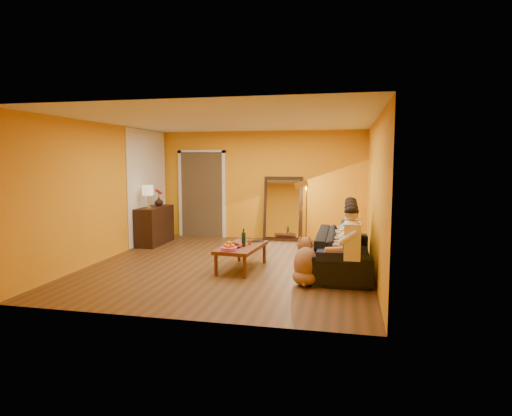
% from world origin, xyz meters
% --- Properties ---
extents(room_shell, '(5.00, 5.50, 2.60)m').
position_xyz_m(room_shell, '(0.00, 0.37, 1.30)').
color(room_shell, brown).
rests_on(room_shell, ground).
extents(white_accent, '(0.02, 1.90, 2.58)m').
position_xyz_m(white_accent, '(-2.48, 1.75, 1.30)').
color(white_accent, white).
rests_on(white_accent, wall_left).
extents(doorway_recess, '(1.06, 0.30, 2.10)m').
position_xyz_m(doorway_recess, '(-1.50, 2.83, 1.05)').
color(doorway_recess, '#3F2D19').
rests_on(doorway_recess, floor).
extents(door_jamb_left, '(0.08, 0.06, 2.20)m').
position_xyz_m(door_jamb_left, '(-2.07, 2.71, 1.05)').
color(door_jamb_left, white).
rests_on(door_jamb_left, wall_back).
extents(door_jamb_right, '(0.08, 0.06, 2.20)m').
position_xyz_m(door_jamb_right, '(-0.93, 2.71, 1.05)').
color(door_jamb_right, white).
rests_on(door_jamb_right, wall_back).
extents(door_header, '(1.22, 0.06, 0.08)m').
position_xyz_m(door_header, '(-1.50, 2.71, 2.12)').
color(door_header, white).
rests_on(door_header, wall_back).
extents(mirror_frame, '(0.92, 0.27, 1.51)m').
position_xyz_m(mirror_frame, '(0.55, 2.63, 0.76)').
color(mirror_frame, black).
rests_on(mirror_frame, floor).
extents(mirror_glass, '(0.78, 0.21, 1.35)m').
position_xyz_m(mirror_glass, '(0.55, 2.59, 0.76)').
color(mirror_glass, white).
rests_on(mirror_glass, mirror_frame).
extents(sideboard, '(0.44, 1.18, 0.85)m').
position_xyz_m(sideboard, '(-2.24, 1.55, 0.42)').
color(sideboard, black).
rests_on(sideboard, floor).
extents(table_lamp, '(0.24, 0.24, 0.51)m').
position_xyz_m(table_lamp, '(-2.24, 1.25, 1.10)').
color(table_lamp, beige).
rests_on(table_lamp, sideboard).
extents(sofa, '(2.31, 0.90, 0.68)m').
position_xyz_m(sofa, '(2.00, 0.03, 0.34)').
color(sofa, black).
rests_on(sofa, floor).
extents(coffee_table, '(0.74, 1.28, 0.42)m').
position_xyz_m(coffee_table, '(0.25, -0.26, 0.21)').
color(coffee_table, brown).
rests_on(coffee_table, floor).
extents(floor_lamp, '(0.34, 0.29, 1.44)m').
position_xyz_m(floor_lamp, '(1.18, 1.83, 0.72)').
color(floor_lamp, gold).
rests_on(floor_lamp, floor).
extents(dog, '(0.44, 0.65, 0.74)m').
position_xyz_m(dog, '(1.44, -0.93, 0.37)').
color(dog, '#A76C4B').
rests_on(dog, floor).
extents(person_far_left, '(0.70, 0.44, 1.22)m').
position_xyz_m(person_far_left, '(2.13, -0.97, 0.61)').
color(person_far_left, white).
rests_on(person_far_left, sofa).
extents(person_mid_left, '(0.70, 0.44, 1.22)m').
position_xyz_m(person_mid_left, '(2.13, -0.42, 0.61)').
color(person_mid_left, gold).
rests_on(person_mid_left, sofa).
extents(person_mid_right, '(0.70, 0.44, 1.22)m').
position_xyz_m(person_mid_right, '(2.13, 0.13, 0.61)').
color(person_mid_right, '#97BCE9').
rests_on(person_mid_right, sofa).
extents(person_far_right, '(0.70, 0.44, 1.22)m').
position_xyz_m(person_far_right, '(2.13, 0.68, 0.61)').
color(person_far_right, '#343338').
rests_on(person_far_right, sofa).
extents(fruit_bowl, '(0.26, 0.26, 0.16)m').
position_xyz_m(fruit_bowl, '(0.15, -0.71, 0.50)').
color(fruit_bowl, '#E14FA7').
rests_on(fruit_bowl, coffee_table).
extents(wine_bottle, '(0.07, 0.07, 0.31)m').
position_xyz_m(wine_bottle, '(0.30, -0.31, 0.58)').
color(wine_bottle, black).
rests_on(wine_bottle, coffee_table).
extents(tumbler, '(0.11, 0.11, 0.09)m').
position_xyz_m(tumbler, '(0.37, -0.14, 0.46)').
color(tumbler, '#B27F3F').
rests_on(tumbler, coffee_table).
extents(laptop, '(0.37, 0.31, 0.03)m').
position_xyz_m(laptop, '(0.43, 0.09, 0.43)').
color(laptop, black).
rests_on(laptop, coffee_table).
extents(book_lower, '(0.20, 0.25, 0.02)m').
position_xyz_m(book_lower, '(0.07, -0.46, 0.43)').
color(book_lower, black).
rests_on(book_lower, coffee_table).
extents(book_mid, '(0.25, 0.31, 0.02)m').
position_xyz_m(book_mid, '(0.08, -0.45, 0.45)').
color(book_mid, red).
rests_on(book_mid, book_lower).
extents(book_upper, '(0.26, 0.27, 0.02)m').
position_xyz_m(book_upper, '(0.07, -0.47, 0.47)').
color(book_upper, black).
rests_on(book_upper, book_mid).
extents(vase, '(0.20, 0.20, 0.21)m').
position_xyz_m(vase, '(-2.24, 1.80, 0.95)').
color(vase, black).
rests_on(vase, sideboard).
extents(flowers, '(0.17, 0.17, 0.39)m').
position_xyz_m(flowers, '(-2.24, 1.80, 1.17)').
color(flowers, red).
rests_on(flowers, vase).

